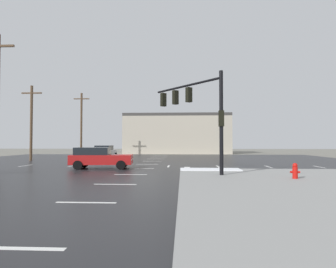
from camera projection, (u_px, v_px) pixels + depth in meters
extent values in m
plane|color=slate|center=(144.00, 166.00, 23.24)|extent=(120.00, 120.00, 0.00)
cube|color=#232326|center=(144.00, 166.00, 23.24)|extent=(44.00, 44.00, 0.02)
cube|color=white|center=(210.00, 169.00, 18.99)|extent=(4.00, 1.60, 0.06)
cube|color=silver|center=(13.00, 248.00, 5.27)|extent=(2.00, 0.15, 0.01)
cube|color=silver|center=(86.00, 203.00, 9.26)|extent=(2.00, 0.15, 0.01)
cube|color=silver|center=(115.00, 184.00, 13.26)|extent=(2.00, 0.15, 0.01)
cube|color=silver|center=(131.00, 175.00, 17.25)|extent=(2.00, 0.15, 0.01)
cube|color=silver|center=(141.00, 168.00, 21.24)|extent=(2.00, 0.15, 0.01)
cube|color=silver|center=(147.00, 164.00, 25.24)|extent=(2.00, 0.15, 0.01)
cube|color=silver|center=(152.00, 161.00, 29.23)|extent=(2.00, 0.15, 0.01)
cube|color=silver|center=(156.00, 159.00, 33.22)|extent=(2.00, 0.15, 0.01)
cube|color=silver|center=(159.00, 157.00, 37.21)|extent=(2.00, 0.15, 0.01)
cube|color=silver|center=(161.00, 156.00, 41.21)|extent=(2.00, 0.15, 0.01)
cube|color=silver|center=(26.00, 166.00, 23.76)|extent=(0.15, 2.00, 0.01)
cube|color=silver|center=(72.00, 166.00, 23.55)|extent=(0.15, 2.00, 0.01)
cube|color=silver|center=(120.00, 166.00, 23.34)|extent=(0.15, 2.00, 0.01)
cube|color=silver|center=(169.00, 166.00, 23.14)|extent=(0.15, 2.00, 0.01)
cube|color=silver|center=(218.00, 166.00, 22.93)|extent=(0.15, 2.00, 0.01)
cube|color=silver|center=(268.00, 167.00, 22.72)|extent=(0.15, 2.00, 0.01)
cube|color=silver|center=(319.00, 167.00, 22.52)|extent=(0.15, 2.00, 0.01)
cube|color=silver|center=(188.00, 171.00, 19.06)|extent=(0.45, 7.00, 0.01)
cylinder|color=black|center=(221.00, 123.00, 16.12)|extent=(0.22, 0.22, 5.94)
cylinder|color=black|center=(186.00, 86.00, 18.58)|extent=(4.09, 4.66, 0.14)
cube|color=black|center=(189.00, 95.00, 18.32)|extent=(0.46, 0.45, 0.95)
sphere|color=yellow|center=(187.00, 91.00, 18.46)|extent=(0.20, 0.20, 0.20)
cube|color=black|center=(175.00, 97.00, 19.39)|extent=(0.46, 0.45, 0.95)
sphere|color=yellow|center=(174.00, 94.00, 19.53)|extent=(0.20, 0.20, 0.20)
cube|color=black|center=(163.00, 100.00, 20.47)|extent=(0.46, 0.45, 0.95)
sphere|color=yellow|center=(162.00, 96.00, 20.60)|extent=(0.20, 0.20, 0.20)
cube|color=black|center=(221.00, 118.00, 16.13)|extent=(0.28, 0.36, 0.90)
cylinder|color=red|center=(295.00, 173.00, 14.43)|extent=(0.26, 0.26, 0.60)
sphere|color=red|center=(295.00, 165.00, 14.44)|extent=(0.25, 0.25, 0.25)
cylinder|color=red|center=(291.00, 172.00, 14.44)|extent=(0.12, 0.11, 0.11)
cylinder|color=red|center=(299.00, 172.00, 14.42)|extent=(0.12, 0.11, 0.11)
cube|color=#BCB29E|center=(177.00, 135.00, 50.72)|extent=(18.20, 8.00, 6.37)
cube|color=#3F3D3A|center=(177.00, 116.00, 50.81)|extent=(18.20, 8.00, 0.50)
cube|color=#B7BABF|center=(106.00, 153.00, 33.93)|extent=(1.95, 4.56, 0.70)
cube|color=black|center=(104.00, 148.00, 33.27)|extent=(1.74, 2.53, 0.55)
cylinder|color=black|center=(101.00, 155.00, 35.47)|extent=(0.24, 0.67, 0.66)
cylinder|color=black|center=(116.00, 155.00, 35.43)|extent=(0.24, 0.67, 0.66)
cylinder|color=black|center=(94.00, 156.00, 32.41)|extent=(0.24, 0.67, 0.66)
cylinder|color=black|center=(110.00, 156.00, 32.38)|extent=(0.24, 0.67, 0.66)
sphere|color=white|center=(105.00, 152.00, 36.14)|extent=(0.18, 0.18, 0.18)
sphere|color=white|center=(114.00, 152.00, 36.12)|extent=(0.18, 0.18, 0.18)
cube|color=#B21919|center=(102.00, 159.00, 21.19)|extent=(4.64, 2.19, 0.70)
cube|color=black|center=(93.00, 151.00, 21.18)|extent=(2.61, 1.87, 0.55)
cylinder|color=black|center=(124.00, 163.00, 22.13)|extent=(0.68, 0.28, 0.66)
cylinder|color=black|center=(121.00, 165.00, 20.33)|extent=(0.68, 0.28, 0.66)
cylinder|color=black|center=(84.00, 163.00, 22.02)|extent=(0.68, 0.28, 0.66)
cylinder|color=black|center=(78.00, 165.00, 20.22)|extent=(0.68, 0.28, 0.66)
sphere|color=white|center=(132.00, 159.00, 21.84)|extent=(0.18, 0.18, 0.18)
sphere|color=white|center=(131.00, 160.00, 20.69)|extent=(0.18, 0.18, 0.18)
cylinder|color=brown|center=(31.00, 123.00, 30.50)|extent=(0.28, 0.28, 8.08)
cube|color=brown|center=(32.00, 93.00, 30.59)|extent=(2.20, 0.14, 0.14)
cylinder|color=brown|center=(81.00, 125.00, 39.72)|extent=(0.28, 0.28, 8.87)
cube|color=brown|center=(82.00, 99.00, 39.83)|extent=(2.20, 0.14, 0.14)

